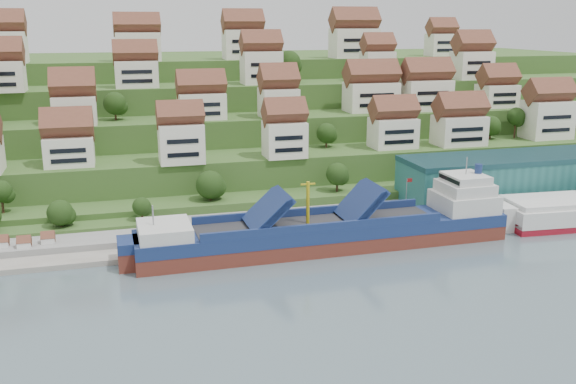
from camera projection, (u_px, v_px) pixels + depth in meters
name	position (u px, v px, depth m)	size (l,w,h in m)	color
ground	(342.00, 248.00, 123.34)	(300.00, 300.00, 0.00)	slate
quay	(403.00, 213.00, 142.19)	(180.00, 14.00, 2.20)	gray
pebble_beach	(27.00, 252.00, 119.47)	(45.00, 20.00, 1.00)	gray
hillside	(237.00, 118.00, 217.13)	(260.00, 128.00, 31.00)	#2D4C1E
hillside_village	(272.00, 89.00, 173.80)	(160.76, 63.70, 29.14)	white
hillside_trees	(252.00, 123.00, 160.97)	(145.51, 62.32, 31.15)	#234115
warehouse	(526.00, 175.00, 150.73)	(60.00, 15.00, 10.00)	#246361
flagpole	(407.00, 194.00, 135.57)	(1.28, 0.16, 8.00)	gray
beach_huts	(14.00, 247.00, 117.38)	(14.40, 3.70, 2.20)	white
cargo_ship	(336.00, 232.00, 123.06)	(71.94, 11.97, 15.85)	maroon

